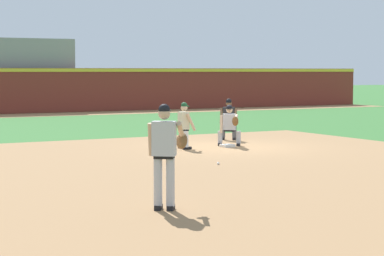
# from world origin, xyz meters

# --- Properties ---
(ground_plane) EXTENTS (160.00, 160.00, 0.00)m
(ground_plane) POSITION_xyz_m (0.00, 0.00, 0.00)
(ground_plane) COLOR #336B2D
(infield_dirt_patch) EXTENTS (18.00, 18.00, 0.01)m
(infield_dirt_patch) POSITION_xyz_m (-3.32, -4.38, 0.00)
(infield_dirt_patch) COLOR #9E754C
(infield_dirt_patch) RESTS_ON ground
(warning_track_strip) EXTENTS (48.00, 3.20, 0.01)m
(warning_track_strip) POSITION_xyz_m (0.00, 20.00, 0.00)
(warning_track_strip) COLOR #9E754C
(warning_track_strip) RESTS_ON ground
(first_base_bag) EXTENTS (0.38, 0.38, 0.09)m
(first_base_bag) POSITION_xyz_m (0.00, 0.00, 0.04)
(first_base_bag) COLOR white
(first_base_bag) RESTS_ON ground
(baseball) EXTENTS (0.07, 0.07, 0.07)m
(baseball) POSITION_xyz_m (-2.58, -3.77, 0.04)
(baseball) COLOR white
(baseball) RESTS_ON ground
(pitcher) EXTENTS (0.85, 0.55, 1.86)m
(pitcher) POSITION_xyz_m (-6.61, -8.75, 1.06)
(pitcher) COLOR black
(pitcher) RESTS_ON ground
(first_baseman) EXTENTS (0.72, 1.09, 1.34)m
(first_baseman) POSITION_xyz_m (0.24, 0.26, 0.73)
(first_baseman) COLOR black
(first_baseman) RESTS_ON ground
(baserunner) EXTENTS (0.48, 0.62, 1.46)m
(baserunner) POSITION_xyz_m (-1.49, 0.15, 0.79)
(baserunner) COLOR black
(baserunner) RESTS_ON ground
(umpire) EXTENTS (0.68, 0.65, 1.46)m
(umpire) POSITION_xyz_m (1.35, 2.11, 0.79)
(umpire) COLOR black
(umpire) RESTS_ON ground
(outfield_wall) EXTENTS (48.00, 0.54, 2.60)m
(outfield_wall) POSITION_xyz_m (0.00, 22.00, 1.39)
(outfield_wall) COLOR maroon
(outfield_wall) RESTS_ON ground
(stadium_seating_block) EXTENTS (6.33, 3.35, 4.35)m
(stadium_seating_block) POSITION_xyz_m (0.00, 24.47, 2.20)
(stadium_seating_block) COLOR gray
(stadium_seating_block) RESTS_ON ground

